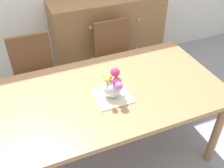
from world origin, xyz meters
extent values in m
plane|color=#939399|center=(0.00, 0.00, 0.00)|extent=(12.00, 12.00, 0.00)
cube|color=#9E7047|center=(0.00, 0.00, 0.75)|extent=(1.89, 1.00, 0.04)
cylinder|color=#9E7047|center=(0.87, -0.42, 0.36)|extent=(0.07, 0.07, 0.73)
cylinder|color=#9E7047|center=(0.87, 0.42, 0.36)|extent=(0.07, 0.07, 0.73)
cube|color=brown|center=(-0.45, 0.76, 0.46)|extent=(0.42, 0.42, 0.04)
cylinder|color=brown|center=(-0.27, 0.58, 0.22)|extent=(0.04, 0.04, 0.44)
cylinder|color=brown|center=(-0.63, 0.58, 0.22)|extent=(0.04, 0.04, 0.44)
cylinder|color=brown|center=(-0.27, 0.94, 0.22)|extent=(0.04, 0.04, 0.44)
cylinder|color=brown|center=(-0.63, 0.94, 0.22)|extent=(0.04, 0.04, 0.44)
cube|color=brown|center=(-0.45, 0.95, 0.69)|extent=(0.42, 0.04, 0.42)
cube|color=brown|center=(0.45, 0.76, 0.46)|extent=(0.42, 0.42, 0.04)
cylinder|color=brown|center=(0.63, 0.58, 0.22)|extent=(0.04, 0.04, 0.44)
cylinder|color=brown|center=(0.27, 0.58, 0.22)|extent=(0.04, 0.04, 0.44)
cylinder|color=brown|center=(0.63, 0.94, 0.22)|extent=(0.04, 0.04, 0.44)
cylinder|color=brown|center=(0.27, 0.94, 0.22)|extent=(0.04, 0.04, 0.44)
cube|color=brown|center=(0.45, 0.95, 0.69)|extent=(0.42, 0.04, 0.42)
cube|color=olive|center=(0.55, 1.33, 0.50)|extent=(1.40, 0.44, 1.00)
sphere|color=#B7933D|center=(0.25, 1.10, 0.78)|extent=(0.04, 0.04, 0.04)
sphere|color=#B7933D|center=(0.85, 1.10, 0.78)|extent=(0.04, 0.04, 0.04)
sphere|color=#B7933D|center=(0.25, 1.10, 0.38)|extent=(0.04, 0.04, 0.04)
sphere|color=#B7933D|center=(0.85, 1.10, 0.38)|extent=(0.04, 0.04, 0.04)
cube|color=beige|center=(0.03, -0.07, 0.77)|extent=(0.27, 0.27, 0.01)
sphere|color=silver|center=(0.03, -0.07, 0.85)|extent=(0.14, 0.14, 0.14)
sphere|color=#EFD14C|center=(0.01, -0.05, 0.94)|extent=(0.06, 0.06, 0.06)
cylinder|color=#478438|center=(0.01, -0.05, 0.92)|extent=(0.01, 0.01, 0.04)
sphere|color=#D12D66|center=(0.05, -0.11, 0.93)|extent=(0.07, 0.07, 0.07)
cylinder|color=#478438|center=(0.05, -0.11, 0.92)|extent=(0.01, 0.01, 0.04)
sphere|color=#EFD14C|center=(-0.02, -0.11, 0.98)|extent=(0.04, 0.04, 0.04)
cylinder|color=#478438|center=(-0.02, -0.11, 0.94)|extent=(0.01, 0.01, 0.08)
sphere|color=#EFD14C|center=(0.06, -0.06, 0.98)|extent=(0.05, 0.05, 0.05)
cylinder|color=#478438|center=(0.06, -0.06, 0.94)|extent=(0.01, 0.01, 0.08)
sphere|color=#B266C6|center=(0.05, -0.16, 0.94)|extent=(0.06, 0.06, 0.06)
cylinder|color=#478438|center=(0.05, -0.16, 0.92)|extent=(0.01, 0.01, 0.04)
sphere|color=#D12D66|center=(0.06, -0.07, 0.99)|extent=(0.07, 0.07, 0.07)
cylinder|color=#478438|center=(0.06, -0.07, 0.95)|extent=(0.01, 0.01, 0.10)
sphere|color=#EA9EBC|center=(0.08, -0.05, 0.98)|extent=(0.05, 0.05, 0.05)
cylinder|color=#478438|center=(0.08, -0.05, 0.94)|extent=(0.01, 0.01, 0.08)
ellipsoid|color=#478438|center=(0.10, -0.03, 0.93)|extent=(0.07, 0.06, 0.01)
ellipsoid|color=#478438|center=(0.00, 0.00, 0.91)|extent=(0.05, 0.07, 0.03)
camera|label=1|loc=(-0.55, -1.48, 2.09)|focal=41.86mm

